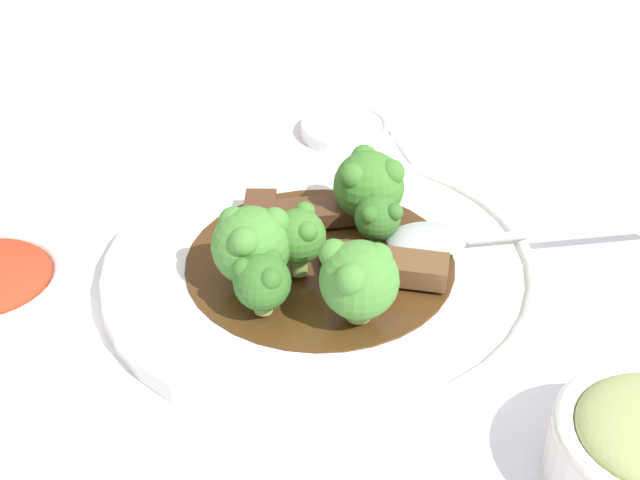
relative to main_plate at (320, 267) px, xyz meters
The scene contains 15 objects.
ground_plane 0.01m from the main_plate, ahead, with size 4.00×4.00×0.00m, color silver.
main_plate is the anchor object (origin of this frame).
beef_strip_0 0.02m from the main_plate, 58.84° to the right, with size 0.03×0.05×0.01m.
beef_strip_1 0.05m from the main_plate, 77.09° to the left, with size 0.07×0.04×0.01m.
beef_strip_2 0.06m from the main_plate, 43.69° to the right, with size 0.08×0.06×0.02m.
beef_strip_3 0.06m from the main_plate, 119.44° to the left, with size 0.05×0.08×0.01m.
broccoli_floret_0 0.07m from the main_plate, 168.88° to the right, with size 0.06×0.06×0.06m.
broccoli_floret_1 0.08m from the main_plate, 142.73° to the right, with size 0.04×0.04×0.04m.
broccoli_floret_2 0.08m from the main_plate, 34.46° to the left, with size 0.05×0.05×0.05m.
broccoli_floret_3 0.08m from the main_plate, 93.33° to the right, with size 0.05×0.05×0.06m.
broccoli_floret_4 0.05m from the main_plate, 149.82° to the right, with size 0.04×0.04×0.05m.
broccoli_floret_5 0.06m from the main_plate, ahead, with size 0.03×0.03×0.04m.
serving_spoon 0.10m from the main_plate, 12.23° to the right, with size 0.22×0.07×0.01m.
sauce_dish 0.22m from the main_plate, 63.16° to the left, with size 0.08×0.08×0.01m.
paper_napkin 0.25m from the main_plate, 35.60° to the left, with size 0.14×0.12×0.01m.
Camera 1 is at (-0.19, -0.49, 0.40)m, focal length 50.00 mm.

